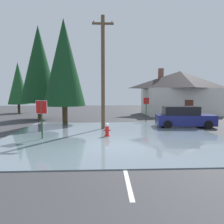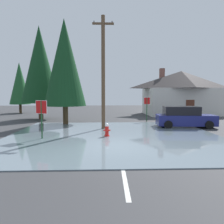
% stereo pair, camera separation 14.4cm
% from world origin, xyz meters
% --- Properties ---
extents(ground_plane, '(80.00, 80.00, 0.10)m').
position_xyz_m(ground_plane, '(0.00, 0.00, -0.05)').
color(ground_plane, '#38383A').
extents(flood_puddle, '(13.42, 12.72, 0.05)m').
position_xyz_m(flood_puddle, '(-0.05, 2.74, 0.02)').
color(flood_puddle, slate).
rests_on(flood_puddle, ground).
extents(lane_stop_bar, '(3.68, 0.49, 0.01)m').
position_xyz_m(lane_stop_bar, '(0.15, -1.90, 0.00)').
color(lane_stop_bar, silver).
rests_on(lane_stop_bar, ground).
extents(lane_center_stripe, '(0.23, 3.06, 0.01)m').
position_xyz_m(lane_center_stripe, '(-0.03, -4.40, 0.00)').
color(lane_center_stripe, silver).
rests_on(lane_center_stripe, ground).
extents(stop_sign_near, '(0.74, 0.33, 2.32)m').
position_xyz_m(stop_sign_near, '(-4.36, 1.89, 1.66)').
color(stop_sign_near, '#1E4C28').
rests_on(stop_sign_near, ground).
extents(fire_hydrant, '(0.43, 0.37, 0.86)m').
position_xyz_m(fire_hydrant, '(-0.48, 2.48, 0.42)').
color(fire_hydrant, red).
rests_on(fire_hydrant, ground).
extents(utility_pole, '(1.60, 0.28, 8.48)m').
position_xyz_m(utility_pole, '(-0.70, 5.55, 4.42)').
color(utility_pole, brown).
rests_on(utility_pole, ground).
extents(stop_sign_far, '(0.64, 0.24, 2.36)m').
position_xyz_m(stop_sign_far, '(3.54, 9.98, 1.67)').
color(stop_sign_far, '#1E4C28').
rests_on(stop_sign_far, ground).
extents(house, '(9.74, 6.65, 6.07)m').
position_xyz_m(house, '(9.38, 17.03, 2.92)').
color(house, beige).
rests_on(house, ground).
extents(parked_car, '(4.71, 2.30, 1.69)m').
position_xyz_m(parked_car, '(5.85, 6.23, 0.80)').
color(parked_car, navy).
rests_on(parked_car, ground).
extents(pine_tree_tall_left, '(3.67, 3.67, 9.19)m').
position_xyz_m(pine_tree_tall_left, '(-4.05, 8.36, 5.40)').
color(pine_tree_tall_left, '#4C3823').
rests_on(pine_tree_tall_left, ground).
extents(pine_tree_mid_left, '(3.92, 3.92, 9.79)m').
position_xyz_m(pine_tree_mid_left, '(-7.37, 12.50, 5.76)').
color(pine_tree_mid_left, '#4C3823').
rests_on(pine_tree_mid_left, ground).
extents(pine_tree_short_left, '(2.81, 2.81, 7.03)m').
position_xyz_m(pine_tree_short_left, '(-12.29, 19.96, 4.14)').
color(pine_tree_short_left, '#4C3823').
rests_on(pine_tree_short_left, ground).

